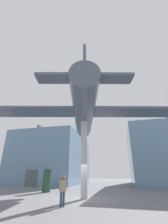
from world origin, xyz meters
name	(u,v)px	position (x,y,z in m)	size (l,w,h in m)	color
ground_plane	(84,199)	(0.00, 0.00, 0.00)	(80.00, 80.00, 0.00)	slate
glass_pavilion_left	(53,159)	(-10.06, 15.16, 4.36)	(11.48, 13.48, 9.31)	#60849E
glass_pavilion_right	(166,156)	(10.06, 15.16, 4.36)	(11.48, 13.48, 9.31)	#60849E
support_pylon_central	(84,157)	(0.00, 0.00, 3.11)	(0.52, 0.52, 6.23)	#B7B7BC
suspended_airplane	(84,113)	(-0.07, 0.28, 7.19)	(18.55, 13.76, 3.33)	#4C5666
visitor_person	(63,189)	(-0.60, -3.01, 0.98)	(0.43, 0.44, 1.70)	#2D3D56
info_kiosk	(47,179)	(-4.85, 3.21, 1.23)	(0.96, 0.96, 2.41)	#234733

